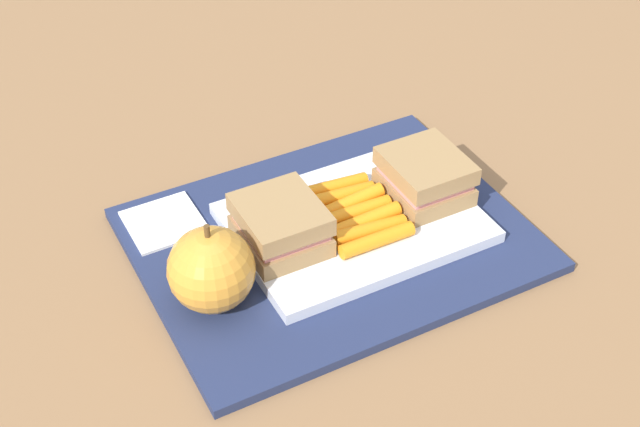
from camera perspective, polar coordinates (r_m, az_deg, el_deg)
ground_plane at (r=0.85m, az=0.74°, el=-1.92°), size 2.40×2.40×0.00m
lunchbag_mat at (r=0.85m, az=0.74°, el=-1.66°), size 0.36×0.28×0.01m
food_tray at (r=0.85m, az=2.23°, el=-0.59°), size 0.23×0.17×0.01m
sandwich_half_left at (r=0.87m, az=6.75°, el=2.38°), size 0.07×0.08×0.04m
sandwich_half_right at (r=0.81m, az=-2.54°, el=-0.75°), size 0.07×0.08×0.04m
carrot_sticks_bundle at (r=0.84m, az=2.24°, el=0.06°), size 0.08×0.10×0.02m
apple at (r=0.76m, az=-7.00°, el=-3.59°), size 0.08×0.08×0.09m
paper_napkin at (r=0.87m, az=-9.96°, el=-0.57°), size 0.07×0.07×0.00m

